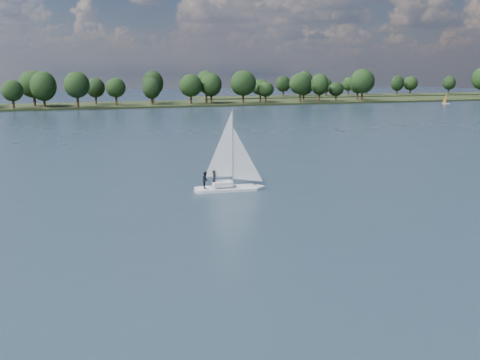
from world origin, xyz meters
name	(u,v)px	position (x,y,z in m)	size (l,w,h in m)	color
ground	(187,134)	(0.00, 100.00, 0.00)	(700.00, 700.00, 0.00)	#233342
far_shore	(113,106)	(0.00, 212.00, 0.00)	(660.00, 40.00, 1.50)	black
far_shore_back	(373,96)	(160.00, 260.00, 0.00)	(220.00, 30.00, 1.40)	black
sailboat	(226,167)	(-11.60, 42.90, 2.68)	(7.48, 2.83, 9.61)	white
dinghy_orange	(446,101)	(138.51, 174.87, 1.11)	(3.16, 2.22, 4.71)	silver
treeline	(113,86)	(0.01, 207.89, 8.12)	(562.24, 73.86, 18.83)	black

